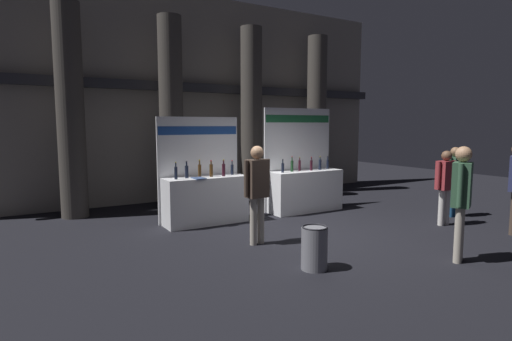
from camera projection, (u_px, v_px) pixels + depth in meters
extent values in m
plane|color=black|center=(300.00, 235.00, 7.98)|extent=(24.92, 24.92, 0.00)
cube|color=gray|center=(199.00, 99.00, 11.85)|extent=(12.46, 0.25, 5.73)
cube|color=#2D2D33|center=(203.00, 88.00, 11.56)|extent=(12.46, 0.20, 0.24)
cylinder|color=#423D38|center=(70.00, 112.00, 9.26)|extent=(0.60, 0.60, 4.83)
cylinder|color=#423D38|center=(171.00, 113.00, 10.46)|extent=(0.60, 0.60, 4.83)
cylinder|color=#423D38|center=(251.00, 114.00, 11.66)|extent=(0.60, 0.60, 4.83)
cylinder|color=#423D38|center=(316.00, 115.00, 12.86)|extent=(0.60, 0.60, 4.83)
cube|color=white|center=(206.00, 200.00, 8.83)|extent=(1.79, 0.60, 1.02)
cube|color=white|center=(199.00, 169.00, 9.05)|extent=(1.88, 0.04, 2.30)
cube|color=navy|center=(199.00, 130.00, 8.93)|extent=(1.83, 0.01, 0.18)
cylinder|color=black|center=(176.00, 173.00, 8.38)|extent=(0.06, 0.06, 0.26)
cylinder|color=black|center=(176.00, 165.00, 8.37)|extent=(0.03, 0.03, 0.08)
cylinder|color=gold|center=(176.00, 162.00, 8.36)|extent=(0.03, 0.03, 0.02)
cylinder|color=black|center=(187.00, 172.00, 8.59)|extent=(0.07, 0.07, 0.26)
cylinder|color=black|center=(187.00, 164.00, 8.57)|extent=(0.03, 0.03, 0.08)
cylinder|color=black|center=(187.00, 162.00, 8.56)|extent=(0.03, 0.03, 0.02)
cylinder|color=#472D14|center=(200.00, 171.00, 8.70)|extent=(0.07, 0.07, 0.27)
cylinder|color=#472D14|center=(200.00, 162.00, 8.68)|extent=(0.03, 0.03, 0.09)
cylinder|color=gold|center=(199.00, 160.00, 8.67)|extent=(0.03, 0.03, 0.02)
cylinder|color=#472D14|center=(211.00, 170.00, 8.81)|extent=(0.07, 0.07, 0.27)
cylinder|color=#472D14|center=(211.00, 163.00, 8.79)|extent=(0.03, 0.03, 0.07)
cylinder|color=red|center=(211.00, 161.00, 8.78)|extent=(0.03, 0.03, 0.02)
cylinder|color=black|center=(224.00, 170.00, 8.90)|extent=(0.07, 0.07, 0.26)
cylinder|color=black|center=(224.00, 162.00, 8.88)|extent=(0.03, 0.03, 0.08)
cylinder|color=gold|center=(223.00, 160.00, 8.88)|extent=(0.03, 0.03, 0.02)
cylinder|color=black|center=(232.00, 170.00, 9.15)|extent=(0.06, 0.06, 0.23)
cylinder|color=black|center=(232.00, 163.00, 9.13)|extent=(0.03, 0.03, 0.08)
cylinder|color=red|center=(232.00, 161.00, 9.13)|extent=(0.03, 0.03, 0.02)
cube|color=#334772|center=(199.00, 178.00, 8.50)|extent=(0.23, 0.34, 0.02)
cube|color=white|center=(306.00, 191.00, 10.12)|extent=(1.89, 0.60, 1.01)
cube|color=white|center=(298.00, 159.00, 10.32)|extent=(1.98, 0.04, 2.53)
cube|color=#1E6638|center=(299.00, 119.00, 10.19)|extent=(1.92, 0.01, 0.18)
cylinder|color=black|center=(283.00, 168.00, 9.66)|extent=(0.07, 0.07, 0.22)
cylinder|color=black|center=(283.00, 161.00, 9.64)|extent=(0.03, 0.03, 0.08)
cylinder|color=black|center=(283.00, 159.00, 9.64)|extent=(0.03, 0.03, 0.02)
cylinder|color=#19381E|center=(292.00, 166.00, 9.84)|extent=(0.07, 0.07, 0.26)
cylinder|color=#19381E|center=(292.00, 159.00, 9.82)|extent=(0.03, 0.03, 0.08)
cylinder|color=red|center=(292.00, 157.00, 9.81)|extent=(0.03, 0.03, 0.02)
cylinder|color=black|center=(300.00, 166.00, 10.01)|extent=(0.06, 0.06, 0.26)
cylinder|color=black|center=(300.00, 159.00, 9.99)|extent=(0.03, 0.03, 0.06)
cylinder|color=gold|center=(300.00, 157.00, 9.99)|extent=(0.03, 0.03, 0.02)
cylinder|color=black|center=(311.00, 165.00, 10.10)|extent=(0.06, 0.06, 0.25)
cylinder|color=black|center=(311.00, 159.00, 10.09)|extent=(0.03, 0.03, 0.07)
cylinder|color=red|center=(311.00, 157.00, 10.08)|extent=(0.03, 0.03, 0.02)
cylinder|color=black|center=(320.00, 165.00, 10.25)|extent=(0.08, 0.08, 0.26)
cylinder|color=black|center=(320.00, 158.00, 10.23)|extent=(0.03, 0.03, 0.06)
cylinder|color=gold|center=(320.00, 157.00, 10.23)|extent=(0.03, 0.03, 0.02)
cylinder|color=black|center=(328.00, 165.00, 10.44)|extent=(0.06, 0.06, 0.23)
cylinder|color=black|center=(328.00, 159.00, 10.42)|extent=(0.03, 0.03, 0.08)
cylinder|color=black|center=(328.00, 157.00, 10.41)|extent=(0.03, 0.03, 0.02)
cylinder|color=slate|center=(314.00, 249.00, 6.05)|extent=(0.39, 0.39, 0.63)
torus|color=black|center=(315.00, 227.00, 6.01)|extent=(0.38, 0.38, 0.02)
cylinder|color=#ADA393|center=(253.00, 221.00, 7.27)|extent=(0.12, 0.12, 0.85)
cylinder|color=#ADA393|center=(261.00, 220.00, 7.36)|extent=(0.12, 0.12, 0.85)
cube|color=#47382D|center=(257.00, 179.00, 7.23)|extent=(0.40, 0.27, 0.67)
sphere|color=tan|center=(257.00, 153.00, 7.18)|extent=(0.23, 0.23, 0.23)
cylinder|color=#47382D|center=(246.00, 179.00, 7.09)|extent=(0.08, 0.08, 0.64)
cylinder|color=#47382D|center=(268.00, 177.00, 7.36)|extent=(0.08, 0.08, 0.64)
cylinder|color=#ADA393|center=(458.00, 235.00, 6.31)|extent=(0.12, 0.12, 0.87)
cylinder|color=#ADA393|center=(460.00, 233.00, 6.44)|extent=(0.12, 0.12, 0.87)
cube|color=#33563D|center=(462.00, 185.00, 6.29)|extent=(0.42, 0.39, 0.69)
sphere|color=tan|center=(464.00, 154.00, 6.24)|extent=(0.24, 0.24, 0.24)
cylinder|color=#33563D|center=(460.00, 185.00, 6.11)|extent=(0.08, 0.08, 0.65)
cylinder|color=#33563D|center=(464.00, 182.00, 6.47)|extent=(0.08, 0.08, 0.65)
cylinder|color=navy|center=(455.00, 200.00, 9.56)|extent=(0.12, 0.12, 0.78)
cylinder|color=navy|center=(451.00, 200.00, 9.47)|extent=(0.12, 0.12, 0.78)
cube|color=#33563D|center=(454.00, 170.00, 9.44)|extent=(0.35, 0.25, 0.62)
sphere|color=#8C6647|center=(455.00, 152.00, 9.39)|extent=(0.21, 0.21, 0.21)
cylinder|color=#33563D|center=(459.00, 169.00, 9.56)|extent=(0.08, 0.08, 0.59)
cylinder|color=#33563D|center=(450.00, 170.00, 9.31)|extent=(0.08, 0.08, 0.59)
cylinder|color=silver|center=(441.00, 208.00, 8.68)|extent=(0.12, 0.12, 0.77)
cylinder|color=silver|center=(447.00, 207.00, 8.75)|extent=(0.12, 0.12, 0.77)
cube|color=maroon|center=(446.00, 175.00, 8.64)|extent=(0.37, 0.27, 0.61)
sphere|color=brown|center=(447.00, 156.00, 8.59)|extent=(0.21, 0.21, 0.21)
cylinder|color=maroon|center=(438.00, 175.00, 8.54)|extent=(0.08, 0.08, 0.58)
cylinder|color=maroon|center=(453.00, 174.00, 8.74)|extent=(0.08, 0.08, 0.58)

